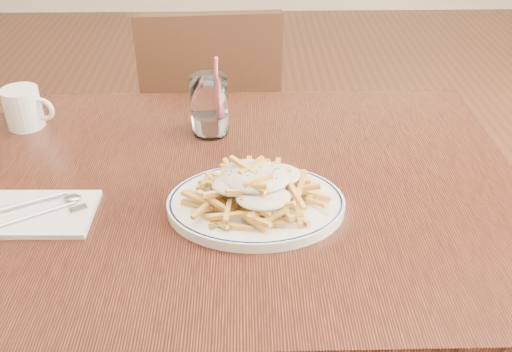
{
  "coord_description": "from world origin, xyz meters",
  "views": [
    {
      "loc": [
        0.07,
        -0.9,
        1.35
      ],
      "look_at": [
        0.09,
        -0.09,
        0.82
      ],
      "focal_mm": 40.0,
      "sensor_mm": 36.0,
      "label": 1
    }
  ],
  "objects_px": {
    "chair_far": "(213,122)",
    "coffee_mug": "(24,108)",
    "table": "(209,215)",
    "loaded_fries": "(256,183)",
    "fries_plate": "(256,204)",
    "water_glass": "(210,109)"
  },
  "relations": [
    {
      "from": "table",
      "to": "chair_far",
      "type": "bearing_deg",
      "value": 92.28
    },
    {
      "from": "chair_far",
      "to": "coffee_mug",
      "type": "height_order",
      "value": "chair_far"
    },
    {
      "from": "chair_far",
      "to": "loaded_fries",
      "type": "xyz_separation_m",
      "value": [
        0.12,
        -0.81,
        0.31
      ]
    },
    {
      "from": "chair_far",
      "to": "loaded_fries",
      "type": "height_order",
      "value": "chair_far"
    },
    {
      "from": "table",
      "to": "fries_plate",
      "type": "distance_m",
      "value": 0.15
    },
    {
      "from": "loaded_fries",
      "to": "coffee_mug",
      "type": "distance_m",
      "value": 0.59
    },
    {
      "from": "chair_far",
      "to": "fries_plate",
      "type": "height_order",
      "value": "chair_far"
    },
    {
      "from": "water_glass",
      "to": "coffee_mug",
      "type": "bearing_deg",
      "value": 174.81
    },
    {
      "from": "table",
      "to": "coffee_mug",
      "type": "relative_size",
      "value": 10.67
    },
    {
      "from": "loaded_fries",
      "to": "chair_far",
      "type": "bearing_deg",
      "value": 98.44
    },
    {
      "from": "water_glass",
      "to": "table",
      "type": "bearing_deg",
      "value": -89.65
    },
    {
      "from": "chair_far",
      "to": "coffee_mug",
      "type": "relative_size",
      "value": 7.81
    },
    {
      "from": "water_glass",
      "to": "coffee_mug",
      "type": "height_order",
      "value": "water_glass"
    },
    {
      "from": "loaded_fries",
      "to": "water_glass",
      "type": "distance_m",
      "value": 0.3
    },
    {
      "from": "fries_plate",
      "to": "chair_far",
      "type": "bearing_deg",
      "value": 98.44
    },
    {
      "from": "loaded_fries",
      "to": "table",
      "type": "bearing_deg",
      "value": 136.66
    },
    {
      "from": "table",
      "to": "coffee_mug",
      "type": "distance_m",
      "value": 0.49
    },
    {
      "from": "table",
      "to": "coffee_mug",
      "type": "bearing_deg",
      "value": 150.13
    },
    {
      "from": "chair_far",
      "to": "coffee_mug",
      "type": "bearing_deg",
      "value": -127.86
    },
    {
      "from": "water_glass",
      "to": "coffee_mug",
      "type": "relative_size",
      "value": 1.56
    },
    {
      "from": "fries_plate",
      "to": "water_glass",
      "type": "relative_size",
      "value": 2.01
    },
    {
      "from": "coffee_mug",
      "to": "table",
      "type": "bearing_deg",
      "value": -29.87
    }
  ]
}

